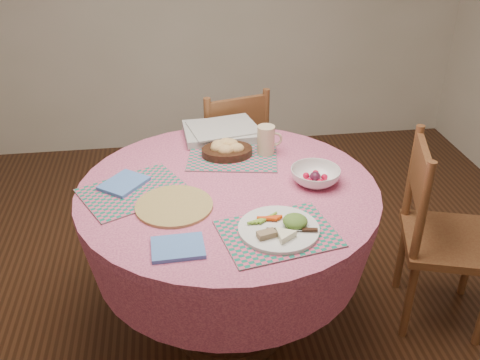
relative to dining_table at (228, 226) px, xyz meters
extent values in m
plane|color=#331C0F|center=(0.00, 0.00, -0.56)|extent=(4.00, 4.00, 0.00)
cylinder|color=#DC678B|center=(0.00, 0.00, 0.17)|extent=(1.24, 1.24, 0.04)
cone|color=#DC678B|center=(0.00, 0.00, 0.00)|extent=(1.24, 1.24, 0.30)
cylinder|color=black|center=(0.00, 0.00, -0.34)|extent=(0.14, 0.14, 0.44)
cylinder|color=black|center=(0.00, 0.00, -0.53)|extent=(0.56, 0.56, 0.06)
cube|color=brown|center=(1.00, -0.07, -0.13)|extent=(0.51, 0.52, 0.04)
cylinder|color=brown|center=(1.20, 0.04, -0.34)|extent=(0.05, 0.05, 0.43)
cylinder|color=brown|center=(0.79, -0.19, -0.34)|extent=(0.05, 0.05, 0.43)
cylinder|color=brown|center=(0.89, 0.14, -0.34)|extent=(0.05, 0.05, 0.43)
cylinder|color=brown|center=(0.77, -0.18, 0.11)|extent=(0.05, 0.05, 0.48)
cylinder|color=brown|center=(0.87, 0.14, 0.11)|extent=(0.05, 0.05, 0.48)
cube|color=brown|center=(0.82, -0.02, 0.21)|extent=(0.13, 0.34, 0.23)
cube|color=brown|center=(0.09, 0.89, -0.14)|extent=(0.50, 0.48, 0.04)
cylinder|color=brown|center=(0.21, 1.08, -0.35)|extent=(0.05, 0.05, 0.42)
cylinder|color=brown|center=(-0.11, 1.00, -0.35)|extent=(0.05, 0.05, 0.42)
cylinder|color=brown|center=(0.29, 0.78, -0.35)|extent=(0.05, 0.05, 0.42)
cylinder|color=brown|center=(-0.03, 0.69, -0.35)|extent=(0.05, 0.05, 0.42)
cylinder|color=brown|center=(0.30, 0.76, 0.09)|extent=(0.05, 0.05, 0.46)
cylinder|color=brown|center=(-0.02, 0.67, 0.09)|extent=(0.05, 0.05, 0.46)
cube|color=brown|center=(0.14, 0.72, 0.19)|extent=(0.33, 0.11, 0.22)
cube|color=#14735C|center=(0.14, -0.35, 0.20)|extent=(0.45, 0.37, 0.01)
cube|color=#14735C|center=(-0.38, 0.02, 0.20)|extent=(0.49, 0.45, 0.01)
cube|color=#14735C|center=(0.05, 0.27, 0.20)|extent=(0.45, 0.37, 0.01)
cylinder|color=olive|center=(-0.22, -0.12, 0.20)|extent=(0.30, 0.30, 0.01)
cube|color=#507ECE|center=(-0.22, -0.39, 0.20)|extent=(0.18, 0.15, 0.01)
cube|color=#507ECE|center=(-0.42, 0.07, 0.21)|extent=(0.22, 0.23, 0.01)
cylinder|color=white|center=(0.14, -0.34, 0.21)|extent=(0.29, 0.29, 0.01)
ellipsoid|color=#2D4C1A|center=(0.20, -0.35, 0.23)|extent=(0.11, 0.11, 0.04)
cylinder|color=#FAF5C8|center=(0.13, -0.41, 0.23)|extent=(0.13, 0.13, 0.02)
cube|color=#87694E|center=(0.08, -0.38, 0.23)|extent=(0.07, 0.05, 0.02)
cube|color=silver|center=(0.16, -0.37, 0.22)|extent=(0.15, 0.04, 0.00)
cylinder|color=black|center=(0.03, 0.28, 0.22)|extent=(0.23, 0.23, 0.03)
ellipsoid|color=#F5D67D|center=(-0.01, 0.28, 0.25)|extent=(0.07, 0.06, 0.05)
ellipsoid|color=#F5D67D|center=(0.05, 0.31, 0.25)|extent=(0.07, 0.06, 0.05)
ellipsoid|color=#F5D67D|center=(0.07, 0.26, 0.25)|extent=(0.07, 0.06, 0.05)
ellipsoid|color=#F5D67D|center=(0.02, 0.25, 0.25)|extent=(0.07, 0.06, 0.05)
ellipsoid|color=#F5D67D|center=(0.03, 0.32, 0.25)|extent=(0.07, 0.06, 0.05)
ellipsoid|color=#F5D67D|center=(-0.01, 0.30, 0.25)|extent=(0.07, 0.06, 0.05)
cylinder|color=beige|center=(0.21, 0.27, 0.27)|extent=(0.08, 0.08, 0.13)
torus|color=beige|center=(0.25, 0.27, 0.27)|extent=(0.07, 0.01, 0.07)
imported|color=white|center=(0.36, -0.01, 0.23)|extent=(0.21, 0.21, 0.06)
sphere|color=red|center=(0.40, -0.01, 0.22)|extent=(0.03, 0.03, 0.03)
sphere|color=red|center=(0.37, 0.02, 0.22)|extent=(0.03, 0.03, 0.03)
sphere|color=red|center=(0.33, 0.01, 0.22)|extent=(0.03, 0.03, 0.03)
sphere|color=red|center=(0.33, -0.04, 0.22)|extent=(0.03, 0.03, 0.03)
sphere|color=red|center=(0.37, -0.05, 0.22)|extent=(0.03, 0.03, 0.03)
sphere|color=#421228|center=(0.36, -0.01, 0.22)|extent=(0.05, 0.05, 0.05)
cube|color=silver|center=(0.02, 0.50, 0.22)|extent=(0.35, 0.29, 0.03)
cube|color=silver|center=(0.04, 0.50, 0.24)|extent=(0.36, 0.31, 0.01)
camera|label=1|loc=(-0.21, -1.88, 1.31)|focal=40.00mm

